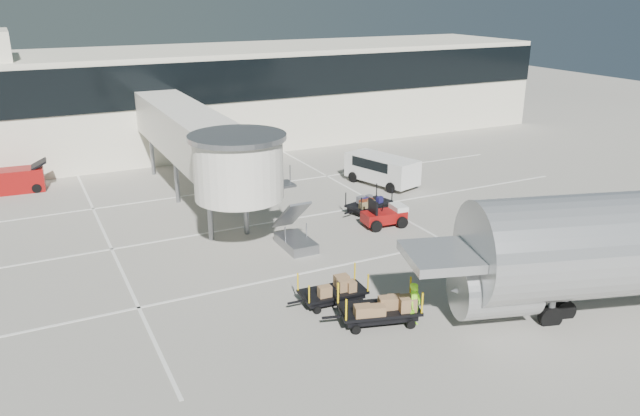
{
  "coord_description": "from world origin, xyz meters",
  "views": [
    {
      "loc": [
        -13.54,
        -22.21,
        12.56
      ],
      "look_at": [
        -0.08,
        4.87,
        2.0
      ],
      "focal_mm": 35.0,
      "sensor_mm": 36.0,
      "label": 1
    }
  ],
  "objects_px": {
    "belt_loader": "(13,181)",
    "box_cart_far": "(332,293)",
    "minivan": "(380,167)",
    "ground_worker": "(415,304)",
    "suitcase_cart": "(370,204)",
    "box_cart_near": "(376,308)",
    "baggage_tug": "(385,216)"
  },
  "relations": [
    {
      "from": "ground_worker",
      "to": "suitcase_cart",
      "type": "bearing_deg",
      "value": 38.77
    },
    {
      "from": "baggage_tug",
      "to": "suitcase_cart",
      "type": "height_order",
      "value": "baggage_tug"
    },
    {
      "from": "box_cart_far",
      "to": "minivan",
      "type": "height_order",
      "value": "minivan"
    },
    {
      "from": "minivan",
      "to": "suitcase_cart",
      "type": "bearing_deg",
      "value": -144.78
    },
    {
      "from": "box_cart_near",
      "to": "belt_loader",
      "type": "xyz_separation_m",
      "value": [
        -12.49,
        25.27,
        0.15
      ]
    },
    {
      "from": "suitcase_cart",
      "to": "baggage_tug",
      "type": "bearing_deg",
      "value": -116.29
    },
    {
      "from": "baggage_tug",
      "to": "ground_worker",
      "type": "xyz_separation_m",
      "value": [
        -4.89,
        -9.96,
        0.33
      ]
    },
    {
      "from": "box_cart_near",
      "to": "ground_worker",
      "type": "distance_m",
      "value": 1.54
    },
    {
      "from": "box_cart_near",
      "to": "minivan",
      "type": "relative_size",
      "value": 0.72
    },
    {
      "from": "box_cart_near",
      "to": "ground_worker",
      "type": "bearing_deg",
      "value": -21.64
    },
    {
      "from": "box_cart_far",
      "to": "ground_worker",
      "type": "distance_m",
      "value": 3.73
    },
    {
      "from": "ground_worker",
      "to": "box_cart_far",
      "type": "bearing_deg",
      "value": 95.23
    },
    {
      "from": "baggage_tug",
      "to": "belt_loader",
      "type": "bearing_deg",
      "value": 143.4
    },
    {
      "from": "baggage_tug",
      "to": "ground_worker",
      "type": "relative_size",
      "value": 1.39
    },
    {
      "from": "suitcase_cart",
      "to": "box_cart_near",
      "type": "distance_m",
      "value": 13.19
    },
    {
      "from": "belt_loader",
      "to": "box_cart_far",
      "type": "bearing_deg",
      "value": -59.39
    },
    {
      "from": "minivan",
      "to": "belt_loader",
      "type": "height_order",
      "value": "belt_loader"
    },
    {
      "from": "belt_loader",
      "to": "baggage_tug",
      "type": "bearing_deg",
      "value": -37.32
    },
    {
      "from": "baggage_tug",
      "to": "box_cart_near",
      "type": "height_order",
      "value": "baggage_tug"
    },
    {
      "from": "box_cart_far",
      "to": "belt_loader",
      "type": "relative_size",
      "value": 0.81
    },
    {
      "from": "belt_loader",
      "to": "box_cart_near",
      "type": "bearing_deg",
      "value": -59.9
    },
    {
      "from": "suitcase_cart",
      "to": "minivan",
      "type": "height_order",
      "value": "minivan"
    },
    {
      "from": "baggage_tug",
      "to": "box_cart_far",
      "type": "relative_size",
      "value": 0.73
    },
    {
      "from": "box_cart_near",
      "to": "baggage_tug",
      "type": "bearing_deg",
      "value": 71.62
    },
    {
      "from": "box_cart_far",
      "to": "belt_loader",
      "type": "height_order",
      "value": "belt_loader"
    },
    {
      "from": "baggage_tug",
      "to": "box_cart_near",
      "type": "bearing_deg",
      "value": -119.44
    },
    {
      "from": "suitcase_cart",
      "to": "minivan",
      "type": "bearing_deg",
      "value": 35.99
    },
    {
      "from": "box_cart_near",
      "to": "minivan",
      "type": "xyz_separation_m",
      "value": [
        10.1,
        16.09,
        0.55
      ]
    },
    {
      "from": "suitcase_cart",
      "to": "box_cart_near",
      "type": "bearing_deg",
      "value": -135.91
    },
    {
      "from": "box_cart_far",
      "to": "suitcase_cart",
      "type": "bearing_deg",
      "value": 54.91
    },
    {
      "from": "baggage_tug",
      "to": "belt_loader",
      "type": "xyz_separation_m",
      "value": [
        -18.58,
        16.23,
        0.18
      ]
    },
    {
      "from": "box_cart_far",
      "to": "baggage_tug",
      "type": "bearing_deg",
      "value": 48.04
    }
  ]
}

